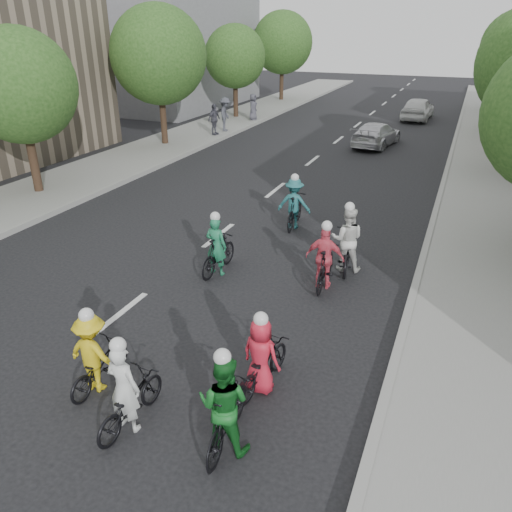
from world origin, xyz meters
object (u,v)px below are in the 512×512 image
Objects in this scene: cyclist_7 at (294,207)px; follow_car_trail at (418,108)px; cyclist_0 at (128,397)px; cyclist_4 at (262,361)px; cyclist_2 at (95,358)px; cyclist_5 at (218,251)px; spectator_1 at (214,119)px; follow_car_lead at (376,134)px; cyclist_6 at (347,245)px; spectator_0 at (225,114)px; cyclist_1 at (226,409)px; spectator_2 at (253,107)px; cyclist_3 at (325,263)px.

cyclist_7 is 0.42× the size of follow_car_trail.
cyclist_4 is (1.63, 1.69, -0.00)m from cyclist_0.
cyclist_4 is at bearing -157.02° from cyclist_2.
cyclist_5 is at bearing 73.29° from cyclist_7.
cyclist_2 is 30.62m from follow_car_trail.
cyclist_2 is 0.97× the size of cyclist_4.
cyclist_0 is at bearing 153.25° from cyclist_2.
spectator_1 is (-9.03, 20.70, 0.46)m from cyclist_0.
spectator_1 is at bearing 16.88° from follow_car_lead.
cyclist_6 is 24.11m from follow_car_trail.
spectator_0 is (-8.82, -0.14, 0.50)m from follow_car_lead.
spectator_2 is (-10.52, 25.78, 0.29)m from cyclist_1.
spectator_2 reaches higher than cyclist_7.
cyclist_0 is 6.06m from cyclist_3.
cyclist_1 is at bearing 97.39° from cyclist_7.
cyclist_2 is at bearing 55.28° from cyclist_6.
spectator_2 is (-8.53, 16.68, 0.29)m from cyclist_7.
spectator_2 reaches higher than follow_car_lead.
cyclist_0 is 0.90× the size of spectator_0.
spectator_0 is at bearing 45.94° from follow_car_trail.
follow_car_trail is at bearing -62.04° from spectator_0.
cyclist_6 is at bearing -150.51° from cyclist_5.
cyclist_0 is 1.66m from cyclist_1.
cyclist_6 is 0.45× the size of follow_car_trail.
follow_car_trail is at bearing -89.04° from follow_car_lead.
cyclist_1 is at bearing -168.75° from spectator_0.
cyclist_2 is at bearing 93.53° from cyclist_5.
cyclist_4 is 0.41× the size of follow_car_lead.
cyclist_5 is at bearing -75.17° from cyclist_0.
cyclist_1 is 21.94m from follow_car_lead.
follow_car_lead is at bearing -92.36° from cyclist_6.
cyclist_2 is 7.11m from cyclist_6.
cyclist_4 is 5.33m from cyclist_6.
cyclist_2 reaches higher than cyclist_4.
spectator_0 is at bearing 8.95° from follow_car_lead.
cyclist_7 is 12.77m from follow_car_lead.
cyclist_1 reaches higher than cyclist_5.
cyclist_0 is 0.95× the size of cyclist_1.
spectator_2 is (-7.73, 20.52, 0.37)m from cyclist_5.
spectator_1 is 5.31m from spectator_2.
cyclist_4 is 21.80m from spectator_1.
cyclist_3 is 19.28m from spectator_0.
follow_car_lead is (1.04, 16.61, 0.01)m from cyclist_5.
cyclist_1 reaches higher than follow_car_lead.
cyclist_1 is at bearing 94.46° from follow_car_trail.
cyclist_2 reaches higher than follow_car_trail.
cyclist_0 is 0.96× the size of cyclist_3.
cyclist_2 is 0.96× the size of cyclist_5.
spectator_1 is (-8.67, 11.38, 0.32)m from cyclist_7.
cyclist_7 reaches higher than cyclist_2.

